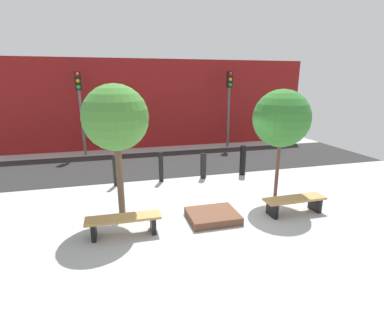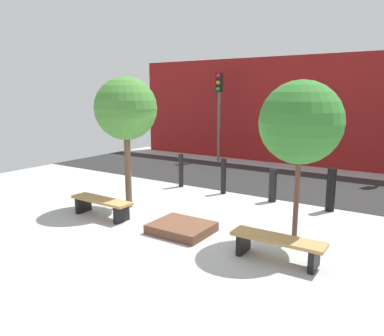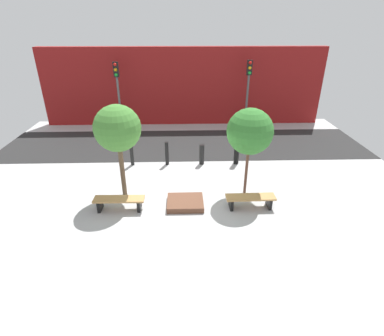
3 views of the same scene
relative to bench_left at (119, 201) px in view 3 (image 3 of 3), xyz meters
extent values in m
plane|color=#ADADAD|center=(2.19, 0.84, -0.32)|extent=(18.00, 18.00, 0.00)
cube|color=#262626|center=(2.19, 5.77, -0.31)|extent=(18.00, 4.15, 0.01)
cube|color=maroon|center=(2.19, 9.32, 1.88)|extent=(16.20, 0.50, 4.38)
cube|color=black|center=(-0.65, 0.01, -0.13)|extent=(0.11, 0.43, 0.38)
cube|color=black|center=(0.65, -0.01, -0.13)|extent=(0.11, 0.43, 0.38)
cube|color=#B2844C|center=(0.00, 0.00, 0.10)|extent=(1.67, 0.46, 0.06)
cube|color=black|center=(3.73, -0.01, -0.13)|extent=(0.11, 0.45, 0.37)
cube|color=black|center=(5.02, 0.01, -0.13)|extent=(0.11, 0.45, 0.37)
cube|color=#B2844C|center=(4.37, 0.00, 0.09)|extent=(1.66, 0.47, 0.06)
cube|color=brown|center=(2.19, 0.20, -0.22)|extent=(1.23, 1.04, 0.20)
cylinder|color=brown|center=(0.00, 0.95, 0.74)|extent=(0.16, 0.16, 2.11)
sphere|color=#468736|center=(0.00, 0.95, 2.22)|extent=(1.56, 1.56, 1.56)
cylinder|color=brown|center=(4.37, 0.95, 0.66)|extent=(0.10, 0.10, 1.95)
sphere|color=#357B30|center=(4.37, 0.95, 2.06)|extent=(1.57, 1.57, 1.57)
cylinder|color=black|center=(-0.09, 3.45, 0.21)|extent=(0.15, 0.15, 1.04)
cylinder|color=black|center=(1.43, 3.45, 0.20)|extent=(0.15, 0.15, 1.04)
cylinder|color=black|center=(2.94, 3.45, 0.14)|extent=(0.21, 0.21, 0.90)
cylinder|color=black|center=(4.46, 3.45, 0.23)|extent=(0.22, 0.22, 1.09)
cylinder|color=#5E5E5E|center=(-1.36, 8.15, 1.55)|extent=(0.12, 0.12, 3.73)
cube|color=black|center=(-1.36, 8.15, 3.02)|extent=(0.28, 0.16, 0.78)
sphere|color=red|center=(-1.36, 8.04, 3.28)|extent=(0.17, 0.17, 0.17)
sphere|color=orange|center=(-1.36, 8.04, 3.02)|extent=(0.17, 0.17, 0.17)
sphere|color=green|center=(-1.36, 8.04, 2.76)|extent=(0.17, 0.17, 0.17)
cylinder|color=#555555|center=(5.74, 8.15, 1.58)|extent=(0.12, 0.12, 3.80)
cube|color=black|center=(5.74, 8.15, 3.09)|extent=(0.28, 0.16, 0.78)
sphere|color=red|center=(5.74, 8.04, 3.35)|extent=(0.17, 0.17, 0.17)
sphere|color=orange|center=(5.74, 8.04, 3.09)|extent=(0.17, 0.17, 0.17)
sphere|color=green|center=(5.74, 8.04, 2.83)|extent=(0.17, 0.17, 0.17)
camera|label=1|loc=(-0.11, -6.30, 3.06)|focal=28.00mm
camera|label=2|loc=(6.50, -5.99, 2.59)|focal=35.00mm
camera|label=3|loc=(2.15, -8.44, 5.42)|focal=28.00mm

